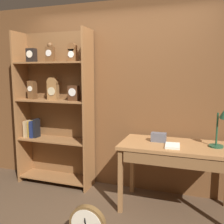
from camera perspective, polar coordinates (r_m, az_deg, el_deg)
back_wood_panel at (r=3.61m, az=1.99°, el=3.28°), size 4.80×0.05×2.60m
bookshelf at (r=3.84m, az=-12.73°, el=0.77°), size 1.12×0.36×2.22m
workbench at (r=3.12m, az=14.06°, el=-8.81°), size 1.30×0.66×0.81m
desk_lamp at (r=3.06m, az=23.10°, el=-2.60°), size 0.22×0.21×0.45m
toolbox_small at (r=3.18m, az=10.33°, el=-5.54°), size 0.18×0.09×0.11m
open_repair_manual at (r=3.00m, az=13.29°, el=-7.31°), size 0.18×0.23×0.02m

